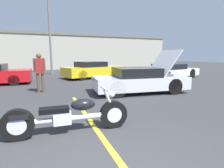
{
  "coord_description": "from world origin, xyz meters",
  "views": [
    {
      "loc": [
        -0.65,
        -1.83,
        1.66
      ],
      "look_at": [
        1.26,
        3.11,
        0.8
      ],
      "focal_mm": 28.0,
      "sensor_mm": 36.0,
      "label": 1
    }
  ],
  "objects_px": {
    "parked_car_right_row": "(170,71)",
    "spectator_midground": "(40,69)",
    "light_pole": "(51,31)",
    "parked_car_mid_row": "(93,70)",
    "motorcycle": "(69,116)",
    "show_car_hood_open": "(140,80)"
  },
  "relations": [
    {
      "from": "light_pole",
      "to": "spectator_midground",
      "type": "bearing_deg",
      "value": -96.27
    },
    {
      "from": "motorcycle",
      "to": "parked_car_mid_row",
      "type": "xyz_separation_m",
      "value": [
        2.96,
        9.23,
        0.21
      ]
    },
    {
      "from": "parked_car_right_row",
      "to": "spectator_midground",
      "type": "height_order",
      "value": "spectator_midground"
    },
    {
      "from": "light_pole",
      "to": "parked_car_right_row",
      "type": "xyz_separation_m",
      "value": [
        8.0,
        -6.22,
        -3.27
      ]
    },
    {
      "from": "motorcycle",
      "to": "parked_car_right_row",
      "type": "bearing_deg",
      "value": 42.07
    },
    {
      "from": "light_pole",
      "to": "motorcycle",
      "type": "distance_m",
      "value": 13.5
    },
    {
      "from": "show_car_hood_open",
      "to": "parked_car_right_row",
      "type": "height_order",
      "value": "show_car_hood_open"
    },
    {
      "from": "motorcycle",
      "to": "show_car_hood_open",
      "type": "relative_size",
      "value": 0.61
    },
    {
      "from": "parked_car_mid_row",
      "to": "spectator_midground",
      "type": "distance_m",
      "value": 5.7
    },
    {
      "from": "light_pole",
      "to": "parked_car_right_row",
      "type": "height_order",
      "value": "light_pole"
    },
    {
      "from": "light_pole",
      "to": "motorcycle",
      "type": "bearing_deg",
      "value": -91.13
    },
    {
      "from": "light_pole",
      "to": "motorcycle",
      "type": "xyz_separation_m",
      "value": [
        -0.26,
        -13.06,
        -3.42
      ]
    },
    {
      "from": "parked_car_right_row",
      "to": "spectator_midground",
      "type": "bearing_deg",
      "value": -179.78
    },
    {
      "from": "spectator_midground",
      "to": "show_car_hood_open",
      "type": "bearing_deg",
      "value": -20.59
    },
    {
      "from": "parked_car_mid_row",
      "to": "light_pole",
      "type": "bearing_deg",
      "value": 107.27
    },
    {
      "from": "show_car_hood_open",
      "to": "spectator_midground",
      "type": "distance_m",
      "value": 4.55
    },
    {
      "from": "show_car_hood_open",
      "to": "parked_car_mid_row",
      "type": "relative_size",
      "value": 0.91
    },
    {
      "from": "parked_car_mid_row",
      "to": "spectator_midground",
      "type": "xyz_separation_m",
      "value": [
        -3.61,
        -4.39,
        0.47
      ]
    },
    {
      "from": "light_pole",
      "to": "spectator_midground",
      "type": "relative_size",
      "value": 3.86
    },
    {
      "from": "motorcycle",
      "to": "parked_car_right_row",
      "type": "xyz_separation_m",
      "value": [
        8.26,
        6.84,
        0.15
      ]
    },
    {
      "from": "motorcycle",
      "to": "parked_car_right_row",
      "type": "relative_size",
      "value": 0.54
    },
    {
      "from": "show_car_hood_open",
      "to": "spectator_midground",
      "type": "relative_size",
      "value": 2.43
    }
  ]
}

